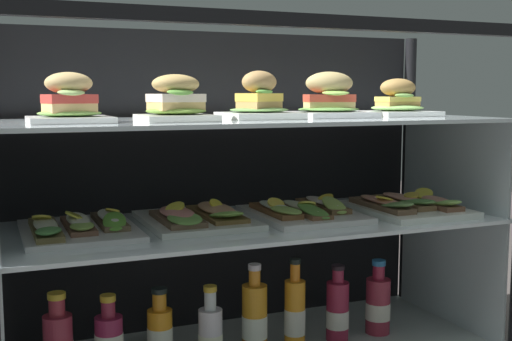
# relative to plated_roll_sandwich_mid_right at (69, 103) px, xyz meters

# --- Properties ---
(case_frame) EXTENTS (1.38, 0.56, 0.92)m
(case_frame) POSITION_rel_plated_roll_sandwich_mid_right_xyz_m (0.48, 0.17, -0.21)
(case_frame) COLOR black
(case_frame) RESTS_ON ground
(riser_lower_tier) EXTENTS (1.30, 0.48, 0.35)m
(riser_lower_tier) POSITION_rel_plated_roll_sandwich_mid_right_xyz_m (0.48, 0.04, -0.50)
(riser_lower_tier) COLOR silver
(riser_lower_tier) RESTS_ON case_base_deck
(shelf_lower_glass) EXTENTS (1.32, 0.50, 0.01)m
(shelf_lower_glass) POSITION_rel_plated_roll_sandwich_mid_right_xyz_m (0.48, 0.04, -0.32)
(shelf_lower_glass) COLOR silver
(shelf_lower_glass) RESTS_ON riser_lower_tier
(riser_upper_tier) EXTENTS (1.30, 0.48, 0.26)m
(riser_upper_tier) POSITION_rel_plated_roll_sandwich_mid_right_xyz_m (0.48, 0.04, -0.19)
(riser_upper_tier) COLOR silver
(riser_upper_tier) RESTS_ON shelf_lower_glass
(shelf_upper_glass) EXTENTS (1.32, 0.50, 0.01)m
(shelf_upper_glass) POSITION_rel_plated_roll_sandwich_mid_right_xyz_m (0.48, 0.04, -0.05)
(shelf_upper_glass) COLOR silver
(shelf_upper_glass) RESTS_ON riser_upper_tier
(plated_roll_sandwich_mid_right) EXTENTS (0.19, 0.19, 0.12)m
(plated_roll_sandwich_mid_right) POSITION_rel_plated_roll_sandwich_mid_right_xyz_m (0.00, 0.00, 0.00)
(plated_roll_sandwich_mid_right) COLOR white
(plated_roll_sandwich_mid_right) RESTS_ON shelf_upper_glass
(plated_roll_sandwich_center) EXTENTS (0.17, 0.17, 0.11)m
(plated_roll_sandwich_center) POSITION_rel_plated_roll_sandwich_mid_right_xyz_m (0.25, -0.02, 0.00)
(plated_roll_sandwich_center) COLOR white
(plated_roll_sandwich_center) RESTS_ON shelf_upper_glass
(plated_roll_sandwich_near_left_corner) EXTENTS (0.19, 0.19, 0.13)m
(plated_roll_sandwich_near_left_corner) POSITION_rel_plated_roll_sandwich_mid_right_xyz_m (0.49, 0.04, -0.00)
(plated_roll_sandwich_near_left_corner) COLOR white
(plated_roll_sandwich_near_left_corner) RESTS_ON shelf_upper_glass
(plated_roll_sandwich_near_right_corner) EXTENTS (0.21, 0.21, 0.13)m
(plated_roll_sandwich_near_right_corner) POSITION_rel_plated_roll_sandwich_mid_right_xyz_m (0.71, 0.06, 0.00)
(plated_roll_sandwich_near_right_corner) COLOR white
(plated_roll_sandwich_near_right_corner) RESTS_ON shelf_upper_glass
(plated_roll_sandwich_far_right) EXTENTS (0.19, 0.19, 0.11)m
(plated_roll_sandwich_far_right) POSITION_rel_plated_roll_sandwich_mid_right_xyz_m (0.95, 0.08, -0.01)
(plated_roll_sandwich_far_right) COLOR white
(plated_roll_sandwich_far_right) RESTS_ON shelf_upper_glass
(open_sandwich_tray_near_left_corner) EXTENTS (0.27, 0.34, 0.06)m
(open_sandwich_tray_near_left_corner) POSITION_rel_plated_roll_sandwich_mid_right_xyz_m (0.02, 0.06, -0.30)
(open_sandwich_tray_near_left_corner) COLOR white
(open_sandwich_tray_near_left_corner) RESTS_ON shelf_lower_glass
(open_sandwich_tray_mid_right) EXTENTS (0.27, 0.34, 0.06)m
(open_sandwich_tray_mid_right) POSITION_rel_plated_roll_sandwich_mid_right_xyz_m (0.32, 0.06, -0.30)
(open_sandwich_tray_mid_right) COLOR white
(open_sandwich_tray_mid_right) RESTS_ON shelf_lower_glass
(open_sandwich_tray_left_of_center) EXTENTS (0.27, 0.34, 0.06)m
(open_sandwich_tray_left_of_center) POSITION_rel_plated_roll_sandwich_mid_right_xyz_m (0.62, 0.04, -0.30)
(open_sandwich_tray_left_of_center) COLOR white
(open_sandwich_tray_left_of_center) RESTS_ON shelf_lower_glass
(open_sandwich_tray_far_left) EXTENTS (0.27, 0.34, 0.06)m
(open_sandwich_tray_far_left) POSITION_rel_plated_roll_sandwich_mid_right_xyz_m (0.93, -0.01, -0.30)
(open_sandwich_tray_far_left) COLOR white
(open_sandwich_tray_far_left) RESTS_ON shelf_lower_glass
(juice_bottle_back_left) EXTENTS (0.07, 0.07, 0.20)m
(juice_bottle_back_left) POSITION_rel_plated_roll_sandwich_mid_right_xyz_m (0.22, 0.06, -0.60)
(juice_bottle_back_left) COLOR orange
(juice_bottle_back_left) RESTS_ON case_base_deck
(juice_bottle_front_second) EXTENTS (0.06, 0.06, 0.20)m
(juice_bottle_front_second) POSITION_rel_plated_roll_sandwich_mid_right_xyz_m (0.34, 0.02, -0.61)
(juice_bottle_front_second) COLOR white
(juice_bottle_front_second) RESTS_ON case_base_deck
(juice_bottle_near_post) EXTENTS (0.07, 0.07, 0.24)m
(juice_bottle_near_post) POSITION_rel_plated_roll_sandwich_mid_right_xyz_m (0.48, 0.05, -0.59)
(juice_bottle_near_post) COLOR orange
(juice_bottle_near_post) RESTS_ON case_base_deck
(juice_bottle_front_left_end) EXTENTS (0.06, 0.06, 0.25)m
(juice_bottle_front_left_end) POSITION_rel_plated_roll_sandwich_mid_right_xyz_m (0.60, 0.04, -0.59)
(juice_bottle_front_left_end) COLOR orange
(juice_bottle_front_left_end) RESTS_ON case_base_deck
(juice_bottle_front_middle) EXTENTS (0.07, 0.07, 0.22)m
(juice_bottle_front_middle) POSITION_rel_plated_roll_sandwich_mid_right_xyz_m (0.73, 0.03, -0.60)
(juice_bottle_front_middle) COLOR maroon
(juice_bottle_front_middle) RESTS_ON case_base_deck
(juice_bottle_front_right_end) EXTENTS (0.07, 0.07, 0.22)m
(juice_bottle_front_right_end) POSITION_rel_plated_roll_sandwich_mid_right_xyz_m (0.87, 0.03, -0.60)
(juice_bottle_front_right_end) COLOR #9C2A3E
(juice_bottle_front_right_end) RESTS_ON case_base_deck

